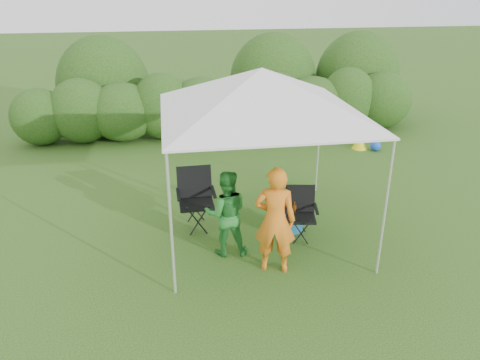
{
  "coord_description": "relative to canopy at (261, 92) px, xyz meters",
  "views": [
    {
      "loc": [
        -1.47,
        -6.48,
        4.07
      ],
      "look_at": [
        -0.35,
        0.4,
        1.05
      ],
      "focal_mm": 35.0,
      "sensor_mm": 36.0,
      "label": 1
    }
  ],
  "objects": [
    {
      "name": "ground",
      "position": [
        0.0,
        -0.5,
        -2.46
      ],
      "size": [
        70.0,
        70.0,
        0.0
      ],
      "primitive_type": "plane",
      "color": "#38611E"
    },
    {
      "name": "hedge",
      "position": [
        0.13,
        5.5,
        -1.64
      ],
      "size": [
        11.06,
        1.53,
        1.8
      ],
      "color": "#2D531A",
      "rests_on": "ground"
    },
    {
      "name": "canopy",
      "position": [
        0.0,
        0.0,
        0.0
      ],
      "size": [
        3.1,
        3.1,
        2.83
      ],
      "color": "silver",
      "rests_on": "ground"
    },
    {
      "name": "chair_right",
      "position": [
        0.66,
        -0.22,
        -1.97
      ],
      "size": [
        0.61,
        0.57,
        0.88
      ],
      "rotation": [
        0.0,
        0.0,
        -0.18
      ],
      "color": "black",
      "rests_on": "ground"
    },
    {
      "name": "chair_left",
      "position": [
        -1.05,
        0.43,
        -1.86
      ],
      "size": [
        0.67,
        0.6,
        1.06
      ],
      "rotation": [
        0.0,
        0.0,
        0.02
      ],
      "color": "black",
      "rests_on": "ground"
    },
    {
      "name": "man",
      "position": [
        -0.0,
        -1.14,
        -1.63
      ],
      "size": [
        0.69,
        0.55,
        1.66
      ],
      "primitive_type": "imported",
      "rotation": [
        0.0,
        0.0,
        2.87
      ],
      "color": "orange",
      "rests_on": "ground"
    },
    {
      "name": "woman",
      "position": [
        -0.64,
        -0.56,
        -1.76
      ],
      "size": [
        0.73,
        0.59,
        1.41
      ],
      "primitive_type": "imported",
      "rotation": [
        0.0,
        0.0,
        3.06
      ],
      "color": "#298030",
      "rests_on": "ground"
    },
    {
      "name": "cooler",
      "position": [
        0.52,
        -0.09,
        -2.29
      ],
      "size": [
        0.47,
        0.41,
        0.33
      ],
      "rotation": [
        0.0,
        0.0,
        0.38
      ],
      "color": "#1B5A7E",
      "rests_on": "ground"
    },
    {
      "name": "bottle",
      "position": [
        0.58,
        -0.13,
        -2.0
      ],
      "size": [
        0.07,
        0.07,
        0.27
      ],
      "primitive_type": "cylinder",
      "color": "#592D0C",
      "rests_on": "cooler"
    },
    {
      "name": "lawn_toy",
      "position": [
        3.52,
        3.78,
        -2.3
      ],
      "size": [
        0.67,
        0.56,
        0.34
      ],
      "color": "yellow",
      "rests_on": "ground"
    }
  ]
}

